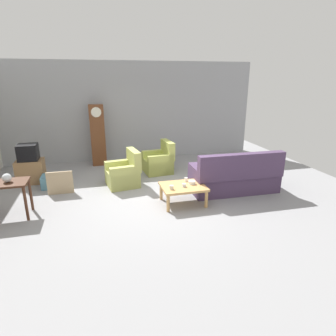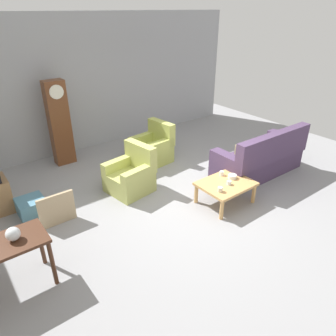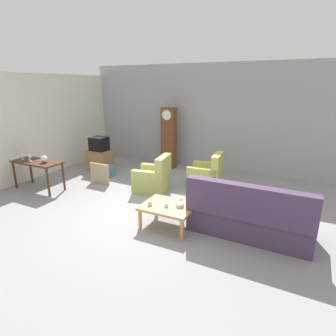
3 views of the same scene
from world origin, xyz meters
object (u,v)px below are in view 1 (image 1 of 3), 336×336
armchair_olive_near (124,174)px  coffee_table_wood (183,188)px  cup_blue_rimmed (184,185)px  glass_dome_cloche (7,178)px  armchair_olive_far (159,162)px  framed_picture_leaning (60,183)px  cup_white_porcelain (186,179)px  cup_cream_tall (171,187)px  couch_floral (235,178)px  storage_box_blue (51,181)px  tv_crt (28,152)px  tv_stand_cabinet (31,171)px  grandfather_clock (98,135)px  bowl_white_stacked (192,182)px

armchair_olive_near → coffee_table_wood: armchair_olive_near is taller
armchair_olive_near → cup_blue_rimmed: 1.90m
cup_blue_rimmed → armchair_olive_near: bearing=127.0°
coffee_table_wood → glass_dome_cloche: (-3.51, 0.24, 0.47)m
armchair_olive_near → armchair_olive_far: 1.39m
glass_dome_cloche → framed_picture_leaning: bearing=51.1°
cup_white_porcelain → cup_cream_tall: (-0.45, -0.40, 0.00)m
couch_floral → storage_box_blue: size_ratio=4.60×
framed_picture_leaning → armchair_olive_near: bearing=7.0°
coffee_table_wood → tv_crt: bearing=147.1°
cup_white_porcelain → cup_blue_rimmed: size_ratio=1.05×
armchair_olive_near → tv_crt: size_ratio=1.92×
cup_white_porcelain → armchair_olive_near: bearing=137.1°
armchair_olive_far → cup_blue_rimmed: (0.03, -2.34, 0.15)m
framed_picture_leaning → cup_blue_rimmed: framed_picture_leaning is taller
tv_stand_cabinet → storage_box_blue: size_ratio=1.48×
cup_blue_rimmed → cup_cream_tall: (-0.30, -0.08, 0.01)m
grandfather_clock → tv_stand_cabinet: bearing=-146.4°
tv_stand_cabinet → bowl_white_stacked: tv_stand_cabinet is taller
storage_box_blue → tv_crt: bearing=138.0°
framed_picture_leaning → cup_cream_tall: framed_picture_leaning is taller
armchair_olive_far → coffee_table_wood: bearing=-89.1°
framed_picture_leaning → coffee_table_wood: bearing=-24.9°
grandfather_clock → tv_crt: bearing=-146.4°
bowl_white_stacked → cup_blue_rimmed: bearing=-151.5°
cup_white_porcelain → cup_cream_tall: bearing=-138.5°
coffee_table_wood → tv_stand_cabinet: tv_stand_cabinet is taller
bowl_white_stacked → grandfather_clock: bearing=119.5°
armchair_olive_far → storage_box_blue: size_ratio=2.01×
tv_stand_cabinet → armchair_olive_far: bearing=-0.1°
armchair_olive_near → tv_stand_cabinet: bearing=160.7°
grandfather_clock → bowl_white_stacked: 3.97m
armchair_olive_far → tv_crt: size_ratio=1.92×
coffee_table_wood → glass_dome_cloche: glass_dome_cloche is taller
framed_picture_leaning → glass_dome_cloche: glass_dome_cloche is taller
framed_picture_leaning → cup_blue_rimmed: (2.69, -1.32, 0.18)m
storage_box_blue → cup_cream_tall: bearing=-35.9°
cup_cream_tall → bowl_white_stacked: size_ratio=0.58×
tv_stand_cabinet → bowl_white_stacked: size_ratio=4.36×
armchair_olive_far → coffee_table_wood: 2.27m
coffee_table_wood → tv_crt: (-3.52, 2.28, 0.47)m
coffee_table_wood → tv_stand_cabinet: size_ratio=1.41×
grandfather_clock → cup_blue_rimmed: size_ratio=23.44×
armchair_olive_far → grandfather_clock: 2.17m
glass_dome_cloche → cup_cream_tall: 3.25m
cup_blue_rimmed → armchair_olive_far: bearing=90.8°
framed_picture_leaning → cup_blue_rimmed: bearing=-26.2°
couch_floral → glass_dome_cloche: size_ratio=12.03×
storage_box_blue → cup_cream_tall: (2.67, -1.93, 0.31)m
couch_floral → cup_white_porcelain: (-1.28, -0.09, 0.11)m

